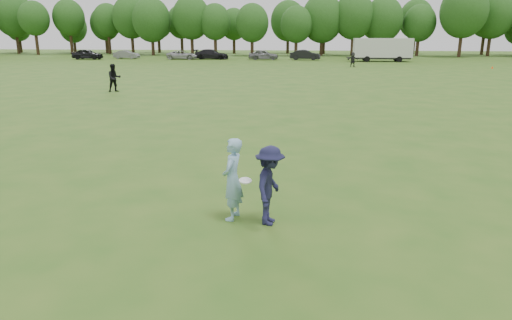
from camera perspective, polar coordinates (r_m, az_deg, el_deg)
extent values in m
plane|color=#2C5518|center=(10.01, 3.68, -7.73)|extent=(200.00, 200.00, 0.00)
imported|color=#87B3D0|center=(9.87, -2.96, -2.42)|extent=(0.54, 0.73, 1.81)
imported|color=#191A39|center=(9.62, 1.74, -3.22)|extent=(0.80, 1.19, 1.71)
imported|color=black|center=(33.36, -17.30, 9.76)|extent=(1.17, 1.13, 1.90)
imported|color=#2A2A2A|center=(56.81, 12.01, 12.18)|extent=(1.67, 0.80, 1.73)
imported|color=black|center=(76.12, -20.32, 12.30)|extent=(4.66, 2.01, 1.57)
imported|color=slate|center=(75.96, -15.87, 12.56)|extent=(4.03, 1.64, 1.30)
imported|color=#A7A6AB|center=(72.50, -9.17, 12.83)|extent=(4.81, 2.28, 1.33)
imported|color=black|center=(72.20, -5.58, 13.01)|extent=(5.20, 2.16, 1.50)
imported|color=slate|center=(70.31, 0.94, 13.02)|extent=(4.57, 2.06, 1.52)
imported|color=black|center=(70.40, 6.17, 12.93)|extent=(4.65, 2.02, 1.49)
cone|color=#F94B0D|center=(59.68, 27.44, 10.26)|extent=(0.28, 0.28, 0.30)
cylinder|color=white|center=(9.57, -1.35, -2.59)|extent=(0.30, 0.30, 0.09)
cube|color=silver|center=(68.55, 15.53, 13.36)|extent=(8.00, 2.50, 2.60)
cube|color=black|center=(68.61, 15.45, 12.20)|extent=(7.60, 2.30, 0.25)
cylinder|color=black|center=(67.07, 13.71, 12.16)|extent=(0.80, 0.25, 0.80)
cylinder|color=black|center=(69.55, 13.45, 12.28)|extent=(0.80, 0.25, 0.80)
cylinder|color=black|center=(67.76, 17.48, 11.92)|extent=(0.80, 0.25, 0.80)
cylinder|color=black|center=(70.21, 17.09, 12.06)|extent=(0.80, 0.25, 0.80)
cube|color=#333333|center=(68.07, 11.71, 12.45)|extent=(1.20, 0.15, 0.12)
cylinder|color=#332114|center=(102.20, -27.64, 12.85)|extent=(0.56, 0.56, 4.13)
ellipsoid|color=#1F4316|center=(102.23, -28.01, 15.71)|extent=(7.25, 7.25, 8.34)
cylinder|color=#332114|center=(95.86, -25.70, 13.03)|extent=(0.56, 0.56, 4.18)
ellipsoid|color=#1F4316|center=(95.88, -26.02, 15.63)|extent=(5.42, 5.42, 6.23)
cylinder|color=#332114|center=(96.48, -22.08, 13.44)|extent=(0.56, 0.56, 4.26)
ellipsoid|color=#1F4316|center=(96.50, -22.37, 16.16)|extent=(5.79, 5.79, 6.66)
cylinder|color=#332114|center=(94.91, -17.85, 13.70)|extent=(0.56, 0.56, 3.91)
ellipsoid|color=#1F4316|center=(94.92, -18.07, 16.28)|extent=(5.47, 5.47, 6.29)
cylinder|color=#332114|center=(91.28, -15.16, 13.83)|extent=(0.56, 0.56, 3.83)
ellipsoid|color=#1F4316|center=(91.29, -15.38, 16.82)|extent=(6.75, 6.75, 7.76)
cylinder|color=#332114|center=(86.83, -12.76, 13.72)|extent=(0.56, 0.56, 3.25)
ellipsoid|color=#1F4316|center=(86.83, -12.95, 16.69)|extent=(6.76, 6.76, 7.78)
cylinder|color=#332114|center=(85.21, -7.98, 14.07)|extent=(0.56, 0.56, 3.71)
ellipsoid|color=#1F4316|center=(85.22, -8.10, 17.23)|extent=(6.68, 6.68, 7.68)
cylinder|color=#332114|center=(83.89, -5.09, 14.05)|extent=(0.56, 0.56, 3.46)
ellipsoid|color=#1F4316|center=(83.88, -5.15, 16.82)|extent=(5.49, 5.49, 6.31)
cylinder|color=#332114|center=(82.73, -0.49, 13.98)|extent=(0.56, 0.56, 3.14)
ellipsoid|color=#1F4316|center=(82.72, -0.49, 16.77)|extent=(5.78, 5.78, 6.64)
cylinder|color=#332114|center=(81.93, 5.01, 13.86)|extent=(0.56, 0.56, 3.01)
ellipsoid|color=#1F4316|center=(81.91, 5.08, 16.54)|extent=(5.46, 5.46, 6.28)
cylinder|color=#332114|center=(84.32, 8.16, 13.89)|extent=(0.56, 0.56, 3.23)
ellipsoid|color=#1F4316|center=(84.32, 8.29, 17.08)|extent=(7.29, 7.29, 8.38)
cylinder|color=#332114|center=(84.55, 11.95, 13.90)|extent=(0.56, 0.56, 3.77)
ellipsoid|color=#1F4316|center=(84.57, 12.14, 17.18)|extent=(6.95, 6.95, 8.00)
cylinder|color=#332114|center=(85.76, 15.41, 13.56)|extent=(0.56, 0.56, 3.33)
ellipsoid|color=#1F4316|center=(85.76, 15.64, 16.57)|extent=(6.71, 6.71, 7.71)
cylinder|color=#332114|center=(87.17, 19.52, 13.22)|extent=(0.56, 0.56, 3.22)
ellipsoid|color=#1F4316|center=(87.15, 19.77, 15.82)|extent=(5.54, 5.54, 6.37)
cylinder|color=#332114|center=(85.93, 24.15, 13.06)|extent=(0.56, 0.56, 4.15)
ellipsoid|color=#1F4316|center=(85.98, 24.56, 16.57)|extent=(7.59, 7.59, 8.73)
cylinder|color=#332114|center=(91.16, 27.09, 12.73)|extent=(0.56, 0.56, 3.95)
ellipsoid|color=#1F4316|center=(91.19, 27.49, 15.86)|extent=(7.16, 7.16, 8.24)
cylinder|color=#332114|center=(107.93, -27.37, 12.63)|extent=(0.56, 0.56, 2.97)
ellipsoid|color=#1F4316|center=(107.91, -27.61, 14.50)|extent=(4.85, 4.85, 5.58)
cylinder|color=#332114|center=(103.30, -21.70, 13.13)|extent=(0.56, 0.56, 2.73)
ellipsoid|color=#1F4316|center=(103.27, -21.91, 15.16)|extent=(5.45, 5.45, 6.27)
cylinder|color=#332114|center=(98.59, -18.16, 13.53)|extent=(0.56, 0.56, 3.25)
ellipsoid|color=#1F4316|center=(98.58, -18.36, 15.87)|extent=(5.68, 5.68, 6.53)
cylinder|color=#332114|center=(97.87, -12.02, 14.05)|extent=(0.56, 0.56, 3.62)
ellipsoid|color=#1F4316|center=(97.87, -12.16, 16.55)|extent=(5.80, 5.80, 6.67)
cylinder|color=#332114|center=(93.87, -9.23, 14.12)|extent=(0.56, 0.56, 3.61)
ellipsoid|color=#1F4316|center=(93.87, -9.34, 16.67)|extent=(5.58, 5.58, 6.42)
cylinder|color=#332114|center=(92.25, -2.76, 14.18)|extent=(0.56, 0.56, 3.29)
ellipsoid|color=#1F4316|center=(92.23, -2.79, 16.60)|extent=(5.30, 5.30, 6.09)
cylinder|color=#332114|center=(92.68, 3.98, 14.16)|extent=(0.56, 0.56, 3.28)
ellipsoid|color=#1F4316|center=(92.68, 4.04, 16.96)|extent=(6.78, 6.78, 7.79)
cylinder|color=#332114|center=(91.11, 8.44, 13.96)|extent=(0.56, 0.56, 3.11)
ellipsoid|color=#1F4316|center=(91.09, 8.54, 16.36)|extent=(5.34, 5.34, 6.14)
cylinder|color=#332114|center=(93.31, 14.38, 13.80)|extent=(0.56, 0.56, 3.50)
ellipsoid|color=#1F4316|center=(93.30, 14.54, 16.13)|extent=(4.82, 4.82, 5.54)
cylinder|color=#332114|center=(95.25, 19.10, 13.57)|extent=(0.56, 0.56, 3.80)
ellipsoid|color=#1F4316|center=(95.26, 19.36, 16.32)|extent=(6.34, 6.34, 7.29)
cylinder|color=#332114|center=(96.88, 26.47, 12.85)|extent=(0.56, 0.56, 3.84)
ellipsoid|color=#1F4316|center=(96.88, 26.77, 15.25)|extent=(5.09, 5.09, 5.86)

